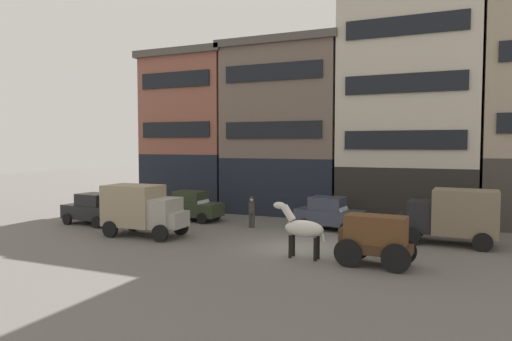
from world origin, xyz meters
TOP-DOWN VIEW (x-y plane):
  - ground_plane at (0.00, 0.00)m, footprint 120.00×120.00m
  - building_far_left at (-11.87, 11.11)m, footprint 7.09×7.09m
  - building_center_left at (-4.48, 11.11)m, footprint 8.38×7.09m
  - building_center_right at (3.62, 11.11)m, footprint 8.52×7.09m
  - cargo_wagon at (3.52, -1.72)m, footprint 3.00×1.70m
  - draft_horse at (0.57, -1.72)m, footprint 2.35×0.72m
  - delivery_truck_near at (6.28, 3.57)m, footprint 4.43×2.32m
  - delivery_truck_far at (-8.38, -0.57)m, footprint 4.39×2.22m
  - sedan_dark at (-8.56, 4.54)m, footprint 3.75×1.96m
  - sedan_light at (0.06, 4.90)m, footprint 3.83×2.13m
  - sedan_parked_curb at (-13.25, 1.07)m, footprint 3.81×2.09m
  - pedestrian_officer at (-4.14, 3.76)m, footprint 0.50×0.50m

SIDE VIEW (x-z plane):
  - ground_plane at x=0.00m, z-range 0.00..0.00m
  - sedan_dark at x=-8.56m, z-range 0.00..1.83m
  - sedan_light at x=0.06m, z-range 0.00..1.83m
  - sedan_parked_curb at x=-13.25m, z-range 0.00..1.83m
  - pedestrian_officer at x=-4.14m, z-range 0.08..1.88m
  - cargo_wagon at x=3.52m, z-range 0.16..2.14m
  - draft_horse at x=0.57m, z-range 0.12..2.42m
  - delivery_truck_near at x=6.28m, z-range 0.11..2.73m
  - delivery_truck_far at x=-8.38m, z-range 0.11..2.73m
  - building_far_left at x=-11.87m, z-range 0.04..11.60m
  - building_center_left at x=-4.48m, z-range 0.04..11.77m
  - building_center_right at x=3.62m, z-range 0.04..16.89m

